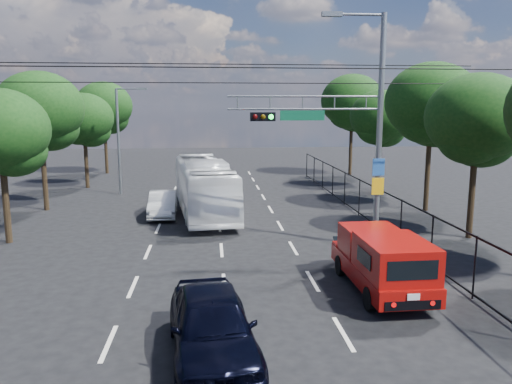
{
  "coord_description": "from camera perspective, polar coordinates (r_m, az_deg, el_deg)",
  "views": [
    {
      "loc": [
        -0.37,
        -11.94,
        5.85
      ],
      "look_at": [
        1.23,
        5.76,
        2.8
      ],
      "focal_mm": 35.0,
      "sensor_mm": 36.0,
      "label": 1
    }
  ],
  "objects": [
    {
      "name": "ground",
      "position": [
        13.3,
        -3.18,
        -16.37
      ],
      "size": [
        120.0,
        120.0,
        0.0
      ],
      "primitive_type": "plane",
      "color": "black",
      "rests_on": "ground"
    },
    {
      "name": "streetlight_left",
      "position": [
        34.51,
        -15.19,
        6.23
      ],
      "size": [
        2.09,
        0.22,
        7.08
      ],
      "color": "slate",
      "rests_on": "ground"
    },
    {
      "name": "utility_wires",
      "position": [
        20.82,
        -4.25,
        13.52
      ],
      "size": [
        22.0,
        5.04,
        0.74
      ],
      "color": "black",
      "rests_on": "ground"
    },
    {
      "name": "tree_right_d",
      "position": [
        35.97,
        14.11,
        7.86
      ],
      "size": [
        4.32,
        4.32,
        7.02
      ],
      "color": "black",
      "rests_on": "ground"
    },
    {
      "name": "tree_right_c",
      "position": [
        29.59,
        19.41,
        8.97
      ],
      "size": [
        5.1,
        5.1,
        8.29
      ],
      "color": "black",
      "rests_on": "ground"
    },
    {
      "name": "tree_left_c",
      "position": [
        30.46,
        -23.41,
        8.1
      ],
      "size": [
        4.8,
        4.8,
        7.8
      ],
      "color": "black",
      "rests_on": "ground"
    },
    {
      "name": "red_pickup",
      "position": [
        16.5,
        14.2,
        -7.52
      ],
      "size": [
        2.04,
        5.29,
        1.95
      ],
      "color": "black",
      "rests_on": "ground"
    },
    {
      "name": "tree_left_b",
      "position": [
        23.7,
        -27.12,
        5.61
      ],
      "size": [
        4.08,
        4.08,
        6.63
      ],
      "color": "black",
      "rests_on": "ground"
    },
    {
      "name": "tree_right_e",
      "position": [
        43.64,
        10.94,
        9.68
      ],
      "size": [
        5.28,
        5.28,
        8.58
      ],
      "color": "black",
      "rests_on": "ground"
    },
    {
      "name": "white_bus",
      "position": [
        27.72,
        -5.98,
        0.65
      ],
      "size": [
        3.76,
        10.95,
        2.99
      ],
      "primitive_type": "imported",
      "rotation": [
        0.0,
        0.0,
        0.12
      ],
      "color": "white",
      "rests_on": "ground"
    },
    {
      "name": "fence_right",
      "position": [
        25.85,
        12.89,
        -1.25
      ],
      "size": [
        0.06,
        34.03,
        2.0
      ],
      "color": "black",
      "rests_on": "ground"
    },
    {
      "name": "signal_mast",
      "position": [
        20.73,
        10.77,
        7.89
      ],
      "size": [
        6.43,
        0.39,
        9.5
      ],
      "color": "slate",
      "rests_on": "ground"
    },
    {
      "name": "navy_hatchback",
      "position": [
        12.06,
        -5.04,
        -14.97
      ],
      "size": [
        2.42,
        4.97,
        1.63
      ],
      "primitive_type": "imported",
      "rotation": [
        0.0,
        0.0,
        0.1
      ],
      "color": "black",
      "rests_on": "ground"
    },
    {
      "name": "tree_left_d",
      "position": [
        38.07,
        -19.02,
        7.51
      ],
      "size": [
        4.2,
        4.2,
        6.83
      ],
      "color": "black",
      "rests_on": "ground"
    },
    {
      "name": "white_van",
      "position": [
        27.33,
        -10.59,
        -1.36
      ],
      "size": [
        1.56,
        4.11,
        1.34
      ],
      "primitive_type": "imported",
      "rotation": [
        0.0,
        0.0,
        0.04
      ],
      "color": "silver",
      "rests_on": "ground"
    },
    {
      "name": "tree_right_b",
      "position": [
        23.97,
        23.94,
        7.01
      ],
      "size": [
        4.5,
        4.5,
        7.31
      ],
      "color": "black",
      "rests_on": "ground"
    },
    {
      "name": "tree_left_e",
      "position": [
        45.9,
        -16.95,
        8.93
      ],
      "size": [
        4.92,
        4.92,
        7.99
      ],
      "color": "black",
      "rests_on": "ground"
    },
    {
      "name": "lane_markings",
      "position": [
        26.6,
        -4.25,
        -2.98
      ],
      "size": [
        6.12,
        38.0,
        0.01
      ],
      "color": "beige",
      "rests_on": "ground"
    }
  ]
}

